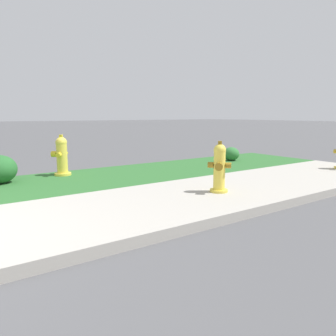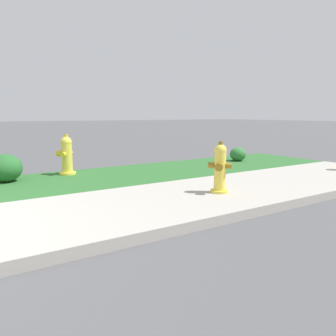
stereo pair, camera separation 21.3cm
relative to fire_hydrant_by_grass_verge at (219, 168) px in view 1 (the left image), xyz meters
The scene contains 3 objects.
fire_hydrant_by_grass_verge is the anchor object (origin of this frame).
fire_hydrant_across_street 3.24m from the fire_hydrant_by_grass_verge, 118.32° to the left, with size 0.36×0.36×0.81m.
shrub_bush_far_verge 3.69m from the fire_hydrant_by_grass_verge, 41.35° to the left, with size 0.42×0.42×0.35m.
Camera 1 is at (0.95, -3.68, 1.20)m, focal length 35.00 mm.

